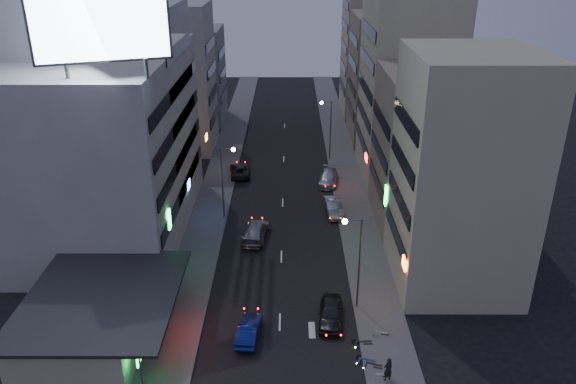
{
  "coord_description": "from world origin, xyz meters",
  "views": [
    {
      "loc": [
        0.72,
        -32.13,
        27.62
      ],
      "look_at": [
        0.63,
        15.68,
        6.01
      ],
      "focal_mm": 35.0,
      "sensor_mm": 36.0,
      "label": 1
    }
  ],
  "objects_px": {
    "road_car_blue": "(249,330)",
    "scooter_blue": "(377,354)",
    "parked_car_right_far": "(329,178)",
    "scooter_silver_b": "(389,327)",
    "scooter_black_a": "(383,359)",
    "scooter_silver_a": "(390,367)",
    "parked_car_right_near": "(331,313)",
    "parked_car_right_mid": "(333,207)",
    "road_car_silver": "(256,231)",
    "scooter_black_b": "(372,334)",
    "person": "(388,369)",
    "parked_car_left": "(240,170)"
  },
  "relations": [
    {
      "from": "parked_car_left",
      "to": "road_car_silver",
      "type": "height_order",
      "value": "road_car_silver"
    },
    {
      "from": "scooter_black_a",
      "to": "scooter_silver_a",
      "type": "distance_m",
      "value": 0.86
    },
    {
      "from": "person",
      "to": "scooter_black_b",
      "type": "height_order",
      "value": "person"
    },
    {
      "from": "road_car_blue",
      "to": "scooter_black_a",
      "type": "relative_size",
      "value": 2.4
    },
    {
      "from": "parked_car_right_near",
      "to": "road_car_silver",
      "type": "bearing_deg",
      "value": 122.14
    },
    {
      "from": "scooter_blue",
      "to": "scooter_black_b",
      "type": "bearing_deg",
      "value": 19.43
    },
    {
      "from": "person",
      "to": "scooter_black_b",
      "type": "bearing_deg",
      "value": -106.67
    },
    {
      "from": "parked_car_right_mid",
      "to": "scooter_blue",
      "type": "distance_m",
      "value": 23.78
    },
    {
      "from": "parked_car_right_mid",
      "to": "parked_car_left",
      "type": "bearing_deg",
      "value": 129.93
    },
    {
      "from": "road_car_silver",
      "to": "scooter_silver_b",
      "type": "xyz_separation_m",
      "value": [
        11.02,
        -15.01,
        -0.2
      ]
    },
    {
      "from": "scooter_black_a",
      "to": "scooter_black_b",
      "type": "xyz_separation_m",
      "value": [
        -0.48,
        2.7,
        0.02
      ]
    },
    {
      "from": "parked_car_left",
      "to": "parked_car_right_far",
      "type": "height_order",
      "value": "parked_car_right_far"
    },
    {
      "from": "scooter_blue",
      "to": "scooter_black_a",
      "type": "bearing_deg",
      "value": -122.35
    },
    {
      "from": "parked_car_right_far",
      "to": "scooter_blue",
      "type": "xyz_separation_m",
      "value": [
        1.37,
        -32.1,
        -0.09
      ]
    },
    {
      "from": "person",
      "to": "scooter_silver_b",
      "type": "height_order",
      "value": "person"
    },
    {
      "from": "road_car_silver",
      "to": "scooter_black_b",
      "type": "distance_m",
      "value": 18.58
    },
    {
      "from": "road_car_blue",
      "to": "road_car_silver",
      "type": "height_order",
      "value": "road_car_silver"
    },
    {
      "from": "parked_car_right_near",
      "to": "scooter_silver_a",
      "type": "bearing_deg",
      "value": -52.27
    },
    {
      "from": "parked_car_right_mid",
      "to": "scooter_black_a",
      "type": "distance_m",
      "value": 24.29
    },
    {
      "from": "parked_car_right_mid",
      "to": "scooter_silver_b",
      "type": "height_order",
      "value": "parked_car_right_mid"
    },
    {
      "from": "scooter_blue",
      "to": "scooter_silver_b",
      "type": "bearing_deg",
      "value": -6.54
    },
    {
      "from": "scooter_silver_b",
      "to": "scooter_black_b",
      "type": "bearing_deg",
      "value": 135.71
    },
    {
      "from": "parked_car_right_far",
      "to": "person",
      "type": "xyz_separation_m",
      "value": [
        1.84,
        -34.02,
        0.27
      ]
    },
    {
      "from": "parked_car_right_mid",
      "to": "scooter_silver_a",
      "type": "relative_size",
      "value": 2.95
    },
    {
      "from": "parked_car_right_mid",
      "to": "scooter_silver_a",
      "type": "bearing_deg",
      "value": -90.72
    },
    {
      "from": "parked_car_right_mid",
      "to": "parked_car_right_far",
      "type": "distance_m",
      "value": 8.36
    },
    {
      "from": "road_car_blue",
      "to": "scooter_silver_b",
      "type": "height_order",
      "value": "road_car_blue"
    },
    {
      "from": "road_car_blue",
      "to": "scooter_blue",
      "type": "relative_size",
      "value": 2.37
    },
    {
      "from": "parked_car_right_near",
      "to": "person",
      "type": "distance_m",
      "value": 7.4
    },
    {
      "from": "parked_car_right_far",
      "to": "road_car_silver",
      "type": "bearing_deg",
      "value": -113.04
    },
    {
      "from": "parked_car_right_near",
      "to": "parked_car_left",
      "type": "distance_m",
      "value": 31.6
    },
    {
      "from": "scooter_black_a",
      "to": "scooter_silver_b",
      "type": "height_order",
      "value": "scooter_black_a"
    },
    {
      "from": "parked_car_right_far",
      "to": "scooter_silver_b",
      "type": "distance_m",
      "value": 29.09
    },
    {
      "from": "parked_car_right_near",
      "to": "scooter_blue",
      "type": "bearing_deg",
      "value": -51.85
    },
    {
      "from": "parked_car_right_near",
      "to": "scooter_black_a",
      "type": "height_order",
      "value": "parked_car_right_near"
    },
    {
      "from": "person",
      "to": "scooter_black_a",
      "type": "height_order",
      "value": "person"
    },
    {
      "from": "road_car_blue",
      "to": "scooter_silver_a",
      "type": "distance_m",
      "value": 10.77
    },
    {
      "from": "parked_car_right_near",
      "to": "scooter_black_b",
      "type": "height_order",
      "value": "parked_car_right_near"
    },
    {
      "from": "parked_car_right_near",
      "to": "parked_car_right_mid",
      "type": "height_order",
      "value": "parked_car_right_mid"
    },
    {
      "from": "parked_car_left",
      "to": "parked_car_right_mid",
      "type": "bearing_deg",
      "value": 128.02
    },
    {
      "from": "road_car_blue",
      "to": "scooter_silver_a",
      "type": "relative_size",
      "value": 2.63
    },
    {
      "from": "scooter_silver_a",
      "to": "parked_car_right_mid",
      "type": "bearing_deg",
      "value": 5.45
    },
    {
      "from": "parked_car_right_near",
      "to": "scooter_silver_b",
      "type": "height_order",
      "value": "parked_car_right_near"
    },
    {
      "from": "scooter_black_a",
      "to": "scooter_silver_a",
      "type": "height_order",
      "value": "scooter_black_a"
    },
    {
      "from": "road_car_blue",
      "to": "person",
      "type": "bearing_deg",
      "value": 160.19
    },
    {
      "from": "parked_car_left",
      "to": "scooter_black_a",
      "type": "bearing_deg",
      "value": 102.76
    },
    {
      "from": "parked_car_left",
      "to": "scooter_silver_a",
      "type": "height_order",
      "value": "parked_car_left"
    },
    {
      "from": "parked_car_right_near",
      "to": "scooter_black_b",
      "type": "bearing_deg",
      "value": -34.52
    },
    {
      "from": "parked_car_right_mid",
      "to": "road_car_blue",
      "type": "relative_size",
      "value": 1.12
    },
    {
      "from": "parked_car_right_far",
      "to": "person",
      "type": "relative_size",
      "value": 2.87
    }
  ]
}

